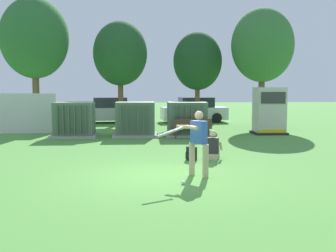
% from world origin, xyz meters
% --- Properties ---
extents(ground_plane, '(96.00, 96.00, 0.00)m').
position_xyz_m(ground_plane, '(0.00, 0.00, 0.00)').
color(ground_plane, '#51933D').
extents(fence_panel, '(4.80, 0.12, 2.00)m').
position_xyz_m(fence_panel, '(-7.19, 10.50, 1.00)').
color(fence_panel, silver).
rests_on(fence_panel, ground).
extents(transformer_west, '(2.10, 1.70, 1.62)m').
position_xyz_m(transformer_west, '(-3.64, 8.85, 0.79)').
color(transformer_west, '#9E9B93').
rests_on(transformer_west, ground).
extents(transformer_mid_west, '(2.10, 1.70, 1.62)m').
position_xyz_m(transformer_mid_west, '(-0.82, 8.93, 0.79)').
color(transformer_mid_west, '#9E9B93').
rests_on(transformer_mid_west, ground).
extents(transformer_mid_east, '(2.10, 1.70, 1.62)m').
position_xyz_m(transformer_mid_east, '(1.63, 8.82, 0.79)').
color(transformer_mid_east, '#9E9B93').
rests_on(transformer_mid_east, ground).
extents(generator_enclosure, '(1.60, 1.40, 2.30)m').
position_xyz_m(generator_enclosure, '(5.79, 9.49, 1.14)').
color(generator_enclosure, '#262626').
rests_on(generator_enclosure, ground).
extents(park_bench, '(1.83, 0.60, 0.92)m').
position_xyz_m(park_bench, '(1.76, 7.92, 0.54)').
color(park_bench, '#4C3828').
rests_on(park_bench, ground).
extents(batter, '(1.38, 1.25, 1.74)m').
position_xyz_m(batter, '(0.93, -0.15, 0.98)').
color(batter, tan).
rests_on(batter, ground).
extents(sports_ball, '(0.09, 0.09, 0.09)m').
position_xyz_m(sports_ball, '(0.46, -1.01, 0.04)').
color(sports_ball, white).
rests_on(sports_ball, ground).
extents(seated_spectator, '(0.64, 0.78, 0.96)m').
position_xyz_m(seated_spectator, '(1.81, 2.48, 0.38)').
color(seated_spectator, tan).
rests_on(seated_spectator, ground).
extents(backpack, '(0.36, 0.38, 0.44)m').
position_xyz_m(backpack, '(1.06, 2.30, 0.21)').
color(backpack, black).
rests_on(backpack, ground).
extents(tree_left, '(3.85, 3.85, 7.37)m').
position_xyz_m(tree_left, '(-6.56, 13.81, 5.05)').
color(tree_left, brown).
rests_on(tree_left, ground).
extents(tree_center_left, '(3.29, 3.29, 6.29)m').
position_xyz_m(tree_center_left, '(-1.78, 15.24, 4.32)').
color(tree_center_left, brown).
rests_on(tree_center_left, ground).
extents(tree_center_right, '(2.92, 2.92, 5.58)m').
position_xyz_m(tree_center_right, '(2.88, 14.55, 3.83)').
color(tree_center_right, brown).
rests_on(tree_center_right, ground).
extents(tree_right, '(3.57, 3.57, 6.82)m').
position_xyz_m(tree_right, '(6.44, 13.19, 4.68)').
color(tree_right, brown).
rests_on(tree_right, ground).
extents(parked_car_leftmost, '(4.26, 2.04, 1.62)m').
position_xyz_m(parked_car_leftmost, '(-8.11, 16.40, 0.75)').
color(parked_car_leftmost, '#B2B2B7').
rests_on(parked_car_leftmost, ground).
extents(parked_car_left_of_center, '(4.37, 2.28, 1.62)m').
position_xyz_m(parked_car_left_of_center, '(-2.64, 16.43, 0.75)').
color(parked_car_left_of_center, '#B2B2B7').
rests_on(parked_car_left_of_center, ground).
extents(parked_car_right_of_center, '(4.36, 2.25, 1.62)m').
position_xyz_m(parked_car_right_of_center, '(2.94, 16.41, 0.75)').
color(parked_car_right_of_center, silver).
rests_on(parked_car_right_of_center, ground).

